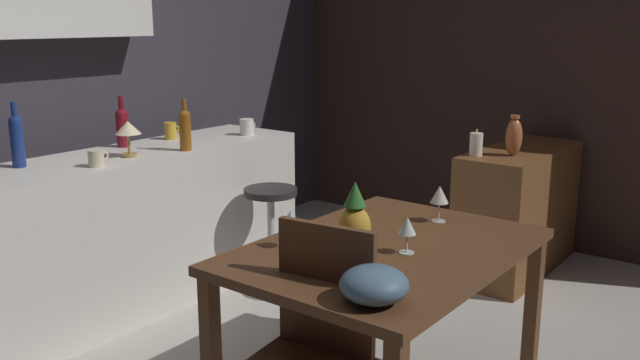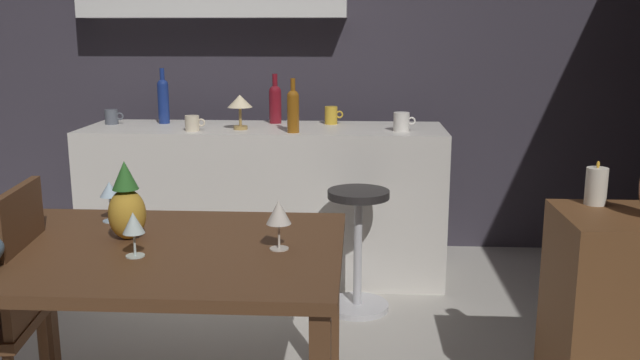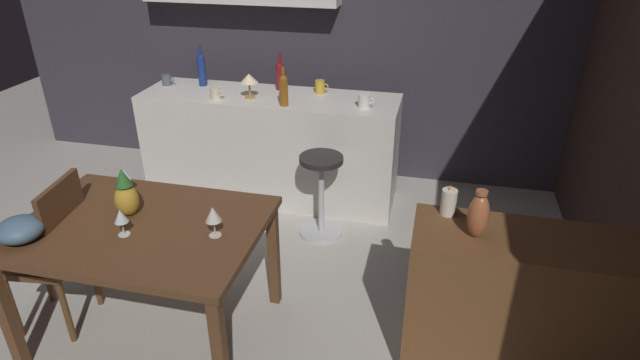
{
  "view_description": "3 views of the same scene",
  "coord_description": "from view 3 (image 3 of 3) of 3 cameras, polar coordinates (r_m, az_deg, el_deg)",
  "views": [
    {
      "loc": [
        -2.3,
        -1.7,
        1.64
      ],
      "look_at": [
        0.7,
        0.6,
        0.74
      ],
      "focal_mm": 38.19,
      "sensor_mm": 36.0,
      "label": 1
    },
    {
      "loc": [
        0.64,
        -2.5,
        1.46
      ],
      "look_at": [
        0.46,
        0.6,
        0.77
      ],
      "focal_mm": 38.5,
      "sensor_mm": 36.0,
      "label": 2
    },
    {
      "loc": [
        1.41,
        -2.37,
        2.21
      ],
      "look_at": [
        0.73,
        0.48,
        0.7
      ],
      "focal_mm": 29.18,
      "sensor_mm": 36.0,
      "label": 3
    }
  ],
  "objects": [
    {
      "name": "wine_bottle_cobalt",
      "position": [
        4.56,
        -12.87,
        11.87
      ],
      "size": [
        0.07,
        0.07,
        0.33
      ],
      "color": "navy",
      "rests_on": "kitchen_counter"
    },
    {
      "name": "wine_bottle_amber",
      "position": [
        3.97,
        -4.01,
        9.96
      ],
      "size": [
        0.07,
        0.07,
        0.3
      ],
      "color": "#8C5114",
      "rests_on": "kitchen_counter"
    },
    {
      "name": "counter_lamp",
      "position": [
        4.16,
        -7.79,
        10.82
      ],
      "size": [
        0.14,
        0.14,
        0.2
      ],
      "color": "#A58447",
      "rests_on": "kitchen_counter"
    },
    {
      "name": "wine_glass_left",
      "position": [
        2.81,
        -21.02,
        -3.79
      ],
      "size": [
        0.07,
        0.07,
        0.15
      ],
      "color": "silver",
      "rests_on": "dining_table"
    },
    {
      "name": "fruit_bowl",
      "position": [
        3.01,
        -30.07,
        -4.72
      ],
      "size": [
        0.23,
        0.23,
        0.12
      ],
      "primitive_type": "ellipsoid",
      "color": "slate",
      "rests_on": "dining_table"
    },
    {
      "name": "ground_plane",
      "position": [
        3.53,
        -13.83,
        -12.38
      ],
      "size": [
        9.0,
        9.0,
        0.0
      ],
      "primitive_type": "plane",
      "color": "#B7B2A8"
    },
    {
      "name": "cup_slate",
      "position": [
        4.68,
        -16.45,
        10.49
      ],
      "size": [
        0.11,
        0.08,
        0.09
      ],
      "color": "#515660",
      "rests_on": "kitchen_counter"
    },
    {
      "name": "kitchen_counter",
      "position": [
        4.41,
        -5.39,
        3.65
      ],
      "size": [
        2.1,
        0.6,
        0.9
      ],
      "primitive_type": "cube",
      "color": "silver",
      "rests_on": "ground_plane"
    },
    {
      "name": "cup_mustard",
      "position": [
        4.27,
        -0.0,
        10.2
      ],
      "size": [
        0.11,
        0.08,
        0.11
      ],
      "color": "gold",
      "rests_on": "kitchen_counter"
    },
    {
      "name": "chair_near_window",
      "position": [
        3.32,
        -27.09,
        -6.86
      ],
      "size": [
        0.45,
        0.45,
        0.94
      ],
      "color": "#56351E",
      "rests_on": "ground_plane"
    },
    {
      "name": "pillar_candle_tall",
      "position": [
        2.74,
        13.93,
        -2.36
      ],
      "size": [
        0.08,
        0.08,
        0.17
      ],
      "color": "white",
      "rests_on": "sideboard_cabinet"
    },
    {
      "name": "cup_cream",
      "position": [
        4.22,
        -11.38,
        9.3
      ],
      "size": [
        0.11,
        0.08,
        0.09
      ],
      "color": "beige",
      "rests_on": "kitchen_counter"
    },
    {
      "name": "wine_glass_right",
      "position": [
        3.21,
        -20.61,
        0.5
      ],
      "size": [
        0.07,
        0.07,
        0.16
      ],
      "color": "silver",
      "rests_on": "dining_table"
    },
    {
      "name": "wall_kitchen_back",
      "position": [
        4.75,
        -5.16,
        17.53
      ],
      "size": [
        5.2,
        0.33,
        2.6
      ],
      "color": "#38333D",
      "rests_on": "ground_plane"
    },
    {
      "name": "wine_glass_center",
      "position": [
        2.66,
        -11.65,
        -3.76
      ],
      "size": [
        0.08,
        0.08,
        0.17
      ],
      "color": "silver",
      "rests_on": "dining_table"
    },
    {
      "name": "pineapple_centerpiece",
      "position": [
        2.98,
        -20.52,
        -1.57
      ],
      "size": [
        0.13,
        0.13,
        0.28
      ],
      "color": "gold",
      "rests_on": "dining_table"
    },
    {
      "name": "sideboard_cabinet",
      "position": [
        2.93,
        20.59,
        -12.68
      ],
      "size": [
        1.1,
        0.44,
        0.82
      ],
      "primitive_type": "cube",
      "color": "brown",
      "rests_on": "ground_plane"
    },
    {
      "name": "dining_table",
      "position": [
        2.97,
        -18.9,
        -6.0
      ],
      "size": [
        1.29,
        0.93,
        0.74
      ],
      "color": "#56351E",
      "rests_on": "ground_plane"
    },
    {
      "name": "wine_bottle_ruby",
      "position": [
        4.36,
        -4.4,
        11.51
      ],
      "size": [
        0.07,
        0.07,
        0.3
      ],
      "color": "maroon",
      "rests_on": "kitchen_counter"
    },
    {
      "name": "bar_stool",
      "position": [
        3.87,
        0.13,
        -1.51
      ],
      "size": [
        0.34,
        0.34,
        0.65
      ],
      "color": "#262323",
      "rests_on": "ground_plane"
    },
    {
      "name": "vase_copper",
      "position": [
        2.57,
        16.97,
        -3.71
      ],
      "size": [
        0.1,
        0.1,
        0.25
      ],
      "color": "#B26038",
      "rests_on": "sideboard_cabinet"
    },
    {
      "name": "cup_white",
      "position": [
        3.95,
        4.89,
        8.64
      ],
      "size": [
        0.12,
        0.09,
        0.11
      ],
      "color": "white",
      "rests_on": "kitchen_counter"
    }
  ]
}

